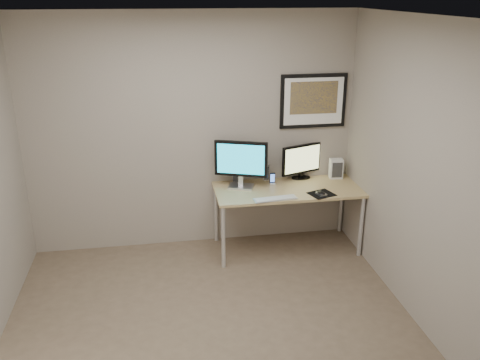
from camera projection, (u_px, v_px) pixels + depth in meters
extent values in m
plane|color=brown|center=(213.00, 329.00, 4.43)|extent=(3.60, 3.60, 0.00)
plane|color=white|center=(206.00, 17.00, 3.52)|extent=(3.60, 3.60, 0.00)
plane|color=gray|center=(192.00, 134.00, 5.54)|extent=(3.60, 0.00, 3.60)
plane|color=gray|center=(423.00, 178.00, 4.25)|extent=(0.00, 3.40, 3.40)
cube|color=olive|center=(288.00, 190.00, 5.58)|extent=(1.60, 0.70, 0.03)
cylinder|color=silver|center=(223.00, 237.00, 5.31)|extent=(0.04, 0.04, 0.70)
cylinder|color=silver|center=(216.00, 213.00, 5.88)|extent=(0.04, 0.04, 0.70)
cylinder|color=silver|center=(361.00, 227.00, 5.54)|extent=(0.04, 0.04, 0.70)
cylinder|color=silver|center=(341.00, 204.00, 6.12)|extent=(0.04, 0.04, 0.70)
cube|color=black|center=(313.00, 101.00, 5.63)|extent=(0.75, 0.03, 0.60)
cube|color=white|center=(314.00, 101.00, 5.61)|extent=(0.67, 0.00, 0.52)
cube|color=gold|center=(314.00, 98.00, 5.59)|extent=(0.54, 0.00, 0.36)
cube|color=#B7B7BC|center=(241.00, 186.00, 5.60)|extent=(0.32, 0.27, 0.02)
cube|color=#B7B7BC|center=(241.00, 181.00, 5.58)|extent=(0.06, 0.06, 0.11)
cube|color=black|center=(241.00, 159.00, 5.49)|extent=(0.56, 0.23, 0.39)
cube|color=#0E8AA1|center=(241.00, 159.00, 5.47)|extent=(0.49, 0.18, 0.33)
cube|color=black|center=(301.00, 178.00, 5.87)|extent=(0.25, 0.19, 0.02)
cube|color=black|center=(301.00, 175.00, 5.86)|extent=(0.06, 0.05, 0.05)
cube|color=black|center=(302.00, 159.00, 5.79)|extent=(0.50, 0.20, 0.34)
cube|color=#B7BC77|center=(302.00, 159.00, 5.77)|extent=(0.44, 0.16, 0.29)
cylinder|color=#B7B7BC|center=(236.00, 174.00, 5.74)|extent=(0.09, 0.09, 0.19)
cylinder|color=#B7B7BC|center=(266.00, 172.00, 5.80)|extent=(0.08, 0.08, 0.19)
cube|color=black|center=(272.00, 178.00, 5.68)|extent=(0.06, 0.06, 0.13)
cube|color=#B9B9BE|center=(275.00, 199.00, 5.29)|extent=(0.47, 0.17, 0.02)
cube|color=black|center=(322.00, 194.00, 5.42)|extent=(0.31, 0.29, 0.00)
ellipsoid|color=black|center=(321.00, 193.00, 5.38)|extent=(0.10, 0.13, 0.04)
cube|color=silver|center=(336.00, 169.00, 5.85)|extent=(0.16, 0.12, 0.23)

